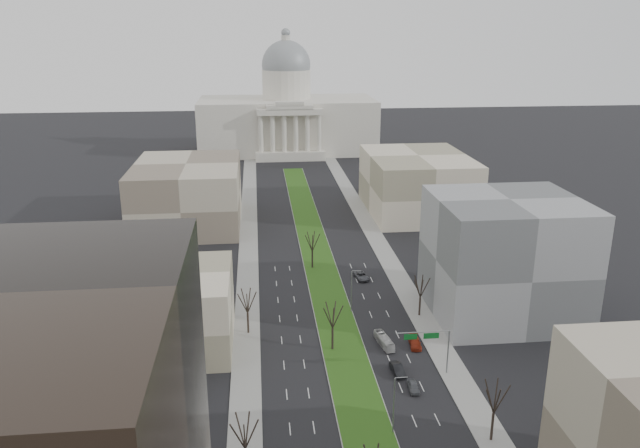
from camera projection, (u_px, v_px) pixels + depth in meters
ground at (321, 268)px, 151.03m from camera, size 600.00×600.00×0.00m
median at (321, 269)px, 150.04m from camera, size 8.00×222.03×0.20m
sidewalk_left at (247, 317)px, 125.60m from camera, size 5.00×330.00×0.15m
sidewalk_right at (417, 309)px, 129.03m from camera, size 5.00×330.00×0.15m
capitol at (287, 116)px, 287.83m from camera, size 80.00×46.00×55.00m
building_beige_left at (159, 310)px, 112.50m from camera, size 26.00×22.00×14.00m
building_grey_right at (505, 257)px, 124.18m from camera, size 28.00×26.00×24.00m
building_far_left at (188, 194)px, 182.77m from camera, size 30.00×40.00×18.00m
building_far_right at (417, 184)px, 194.37m from camera, size 30.00×40.00×18.00m
tree_left_mid at (245, 431)px, 78.98m from camera, size 5.40×5.40×9.72m
tree_left_far at (247, 300)px, 116.94m from camera, size 5.28×5.28×9.50m
tree_right_mid at (495, 396)px, 86.10m from camera, size 5.52×5.52×9.94m
tree_right_far at (421, 286)px, 124.19m from camera, size 5.04×5.04×9.07m
tree_median_b at (333, 315)px, 110.80m from camera, size 5.40×5.40×9.72m
tree_median_c at (312, 241)px, 148.71m from camera, size 5.40×5.40×9.72m
streetlamp_median_b at (394, 404)px, 88.34m from camera, size 1.90×0.20×9.16m
streetlamp_median_c at (352, 291)px, 126.24m from camera, size 1.90×0.20×9.16m
mast_arm_signs at (433, 342)px, 103.13m from camera, size 9.12×0.24×8.09m
car_grey_near at (413, 387)px, 100.11m from camera, size 1.76×4.09×1.38m
car_black at (397, 369)px, 104.91m from camera, size 2.10×4.95×1.59m
car_red at (415, 343)px, 113.93m from camera, size 2.49×5.10×1.43m
car_grey_far at (361, 276)px, 144.26m from camera, size 3.37×5.81×1.52m
box_van at (384, 341)px, 114.15m from camera, size 2.76×7.04×1.91m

